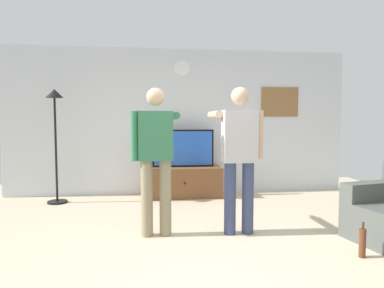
{
  "coord_description": "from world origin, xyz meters",
  "views": [
    {
      "loc": [
        -0.55,
        -3.33,
        1.36
      ],
      "look_at": [
        0.01,
        1.2,
        1.05
      ],
      "focal_mm": 31.14,
      "sensor_mm": 36.0,
      "label": 1
    }
  ],
  "objects_px": {
    "tv_stand": "(183,182)",
    "person_standing_nearer_couch": "(239,151)",
    "framed_picture": "(280,102)",
    "beverage_bottle": "(362,243)",
    "television": "(183,148)",
    "floor_lamp": "(55,122)",
    "wall_clock": "(182,68)",
    "person_standing_nearer_lamp": "(156,153)"
  },
  "relations": [
    {
      "from": "tv_stand",
      "to": "person_standing_nearer_couch",
      "type": "height_order",
      "value": "person_standing_nearer_couch"
    },
    {
      "from": "tv_stand",
      "to": "television",
      "type": "distance_m",
      "value": 0.61
    },
    {
      "from": "framed_picture",
      "to": "floor_lamp",
      "type": "height_order",
      "value": "framed_picture"
    },
    {
      "from": "tv_stand",
      "to": "beverage_bottle",
      "type": "bearing_deg",
      "value": -62.47
    },
    {
      "from": "wall_clock",
      "to": "beverage_bottle",
      "type": "height_order",
      "value": "wall_clock"
    },
    {
      "from": "wall_clock",
      "to": "framed_picture",
      "type": "height_order",
      "value": "wall_clock"
    },
    {
      "from": "floor_lamp",
      "to": "beverage_bottle",
      "type": "xyz_separation_m",
      "value": [
        3.66,
        -2.71,
        -1.2
      ]
    },
    {
      "from": "framed_picture",
      "to": "wall_clock",
      "type": "bearing_deg",
      "value": -179.85
    },
    {
      "from": "wall_clock",
      "to": "tv_stand",
      "type": "bearing_deg",
      "value": -90.0
    },
    {
      "from": "person_standing_nearer_couch",
      "to": "tv_stand",
      "type": "bearing_deg",
      "value": 102.96
    },
    {
      "from": "television",
      "to": "floor_lamp",
      "type": "distance_m",
      "value": 2.21
    },
    {
      "from": "wall_clock",
      "to": "framed_picture",
      "type": "distance_m",
      "value": 2.0
    },
    {
      "from": "floor_lamp",
      "to": "television",
      "type": "bearing_deg",
      "value": 6.67
    },
    {
      "from": "framed_picture",
      "to": "beverage_bottle",
      "type": "xyz_separation_m",
      "value": [
        -0.39,
        -3.21,
        -1.58
      ]
    },
    {
      "from": "floor_lamp",
      "to": "person_standing_nearer_couch",
      "type": "height_order",
      "value": "floor_lamp"
    },
    {
      "from": "wall_clock",
      "to": "beverage_bottle",
      "type": "relative_size",
      "value": 0.81
    },
    {
      "from": "tv_stand",
      "to": "television",
      "type": "xyz_separation_m",
      "value": [
        -0.0,
        0.05,
        0.61
      ]
    },
    {
      "from": "tv_stand",
      "to": "person_standing_nearer_couch",
      "type": "bearing_deg",
      "value": -77.04
    },
    {
      "from": "wall_clock",
      "to": "person_standing_nearer_couch",
      "type": "bearing_deg",
      "value": -78.6
    },
    {
      "from": "tv_stand",
      "to": "framed_picture",
      "type": "height_order",
      "value": "framed_picture"
    },
    {
      "from": "television",
      "to": "floor_lamp",
      "type": "bearing_deg",
      "value": -173.33
    },
    {
      "from": "wall_clock",
      "to": "person_standing_nearer_couch",
      "type": "height_order",
      "value": "wall_clock"
    },
    {
      "from": "framed_picture",
      "to": "beverage_bottle",
      "type": "height_order",
      "value": "framed_picture"
    },
    {
      "from": "floor_lamp",
      "to": "person_standing_nearer_lamp",
      "type": "relative_size",
      "value": 1.08
    },
    {
      "from": "floor_lamp",
      "to": "beverage_bottle",
      "type": "relative_size",
      "value": 5.26
    },
    {
      "from": "beverage_bottle",
      "to": "floor_lamp",
      "type": "bearing_deg",
      "value": 143.52
    },
    {
      "from": "person_standing_nearer_lamp",
      "to": "floor_lamp",
      "type": "bearing_deg",
      "value": 132.13
    },
    {
      "from": "person_standing_nearer_lamp",
      "to": "television",
      "type": "bearing_deg",
      "value": 75.72
    },
    {
      "from": "person_standing_nearer_lamp",
      "to": "person_standing_nearer_couch",
      "type": "height_order",
      "value": "person_standing_nearer_couch"
    },
    {
      "from": "framed_picture",
      "to": "floor_lamp",
      "type": "xyz_separation_m",
      "value": [
        -4.05,
        -0.5,
        -0.38
      ]
    },
    {
      "from": "tv_stand",
      "to": "floor_lamp",
      "type": "height_order",
      "value": "floor_lamp"
    },
    {
      "from": "wall_clock",
      "to": "person_standing_nearer_lamp",
      "type": "bearing_deg",
      "value": -102.82
    },
    {
      "from": "television",
      "to": "person_standing_nearer_lamp",
      "type": "distance_m",
      "value": 2.11
    },
    {
      "from": "television",
      "to": "person_standing_nearer_couch",
      "type": "relative_size",
      "value": 0.63
    },
    {
      "from": "beverage_bottle",
      "to": "television",
      "type": "bearing_deg",
      "value": 117.16
    },
    {
      "from": "tv_stand",
      "to": "framed_picture",
      "type": "xyz_separation_m",
      "value": [
        1.91,
        0.3,
        1.47
      ]
    },
    {
      "from": "wall_clock",
      "to": "person_standing_nearer_couch",
      "type": "distance_m",
      "value": 2.74
    },
    {
      "from": "television",
      "to": "wall_clock",
      "type": "height_order",
      "value": "wall_clock"
    },
    {
      "from": "wall_clock",
      "to": "person_standing_nearer_lamp",
      "type": "relative_size",
      "value": 0.17
    },
    {
      "from": "framed_picture",
      "to": "person_standing_nearer_lamp",
      "type": "distance_m",
      "value": 3.42
    },
    {
      "from": "tv_stand",
      "to": "person_standing_nearer_couch",
      "type": "relative_size",
      "value": 0.77
    },
    {
      "from": "tv_stand",
      "to": "framed_picture",
      "type": "bearing_deg",
      "value": 8.8
    }
  ]
}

